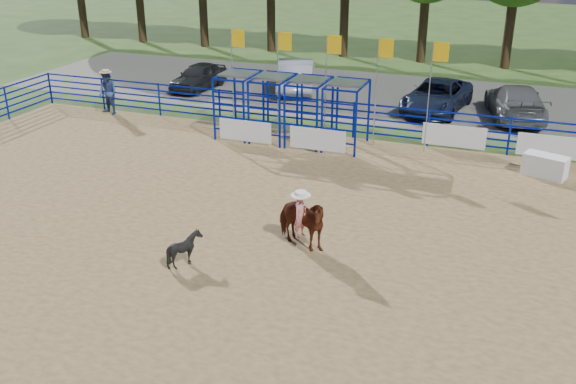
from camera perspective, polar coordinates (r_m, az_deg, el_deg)
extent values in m
plane|color=#3B5923|center=(17.63, -2.77, -4.85)|extent=(120.00, 120.00, 0.00)
cube|color=#95784A|center=(17.63, -2.77, -4.82)|extent=(30.00, 20.00, 0.02)
cube|color=slate|center=(32.93, 9.00, 8.38)|extent=(40.00, 10.00, 0.01)
cube|color=white|center=(23.85, 21.88, 2.18)|extent=(1.57, 1.09, 0.76)
imported|color=maroon|center=(17.21, 1.12, -2.65)|extent=(1.97, 1.41, 1.52)
imported|color=red|center=(16.88, 1.14, -0.24)|extent=(0.44, 0.53, 1.24)
cylinder|color=white|center=(16.64, 1.16, 1.81)|extent=(0.54, 0.54, 0.12)
imported|color=black|center=(16.70, -9.16, -4.99)|extent=(1.00, 0.93, 0.91)
imported|color=navy|center=(30.37, -15.72, 8.48)|extent=(1.11, 0.97, 1.95)
cylinder|color=tan|center=(30.15, -15.92, 10.27)|extent=(0.56, 0.56, 0.11)
imported|color=black|center=(34.19, -7.96, 10.15)|extent=(1.82, 4.00, 1.33)
imported|color=#96989E|center=(33.61, 0.74, 10.43)|extent=(3.14, 5.32, 1.66)
imported|color=#151B35|center=(30.54, 13.07, 8.29)|extent=(3.02, 5.38, 1.42)
imported|color=#5D5D5F|center=(30.41, 19.57, 7.57)|extent=(3.16, 5.53, 1.51)
cube|color=white|center=(25.41, -3.83, 5.45)|extent=(2.20, 0.04, 0.85)
cube|color=white|center=(24.38, 2.64, 4.70)|extent=(2.20, 0.04, 0.85)
cube|color=white|center=(25.52, 14.53, 4.82)|extent=(2.40, 0.04, 0.85)
cube|color=white|center=(25.46, 22.36, 3.74)|extent=(2.40, 0.04, 0.85)
cylinder|color=#3F2B19|center=(51.29, -17.88, 15.59)|extent=(0.56, 0.56, 4.80)
cylinder|color=#3F2B19|center=(48.41, -13.00, 15.69)|extent=(0.56, 0.56, 4.80)
cylinder|color=#3F2B19|center=(45.89, -7.55, 15.68)|extent=(0.56, 0.56, 4.80)
cylinder|color=#3F2B19|center=(43.80, -1.52, 15.51)|extent=(0.56, 0.56, 4.80)
cylinder|color=#3F2B19|center=(42.21, 5.02, 15.14)|extent=(0.56, 0.56, 4.80)
cylinder|color=#3F2B19|center=(41.16, 11.95, 14.54)|extent=(0.56, 0.56, 4.80)
cylinder|color=#3F2B19|center=(40.70, 19.09, 13.70)|extent=(0.56, 0.56, 4.80)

